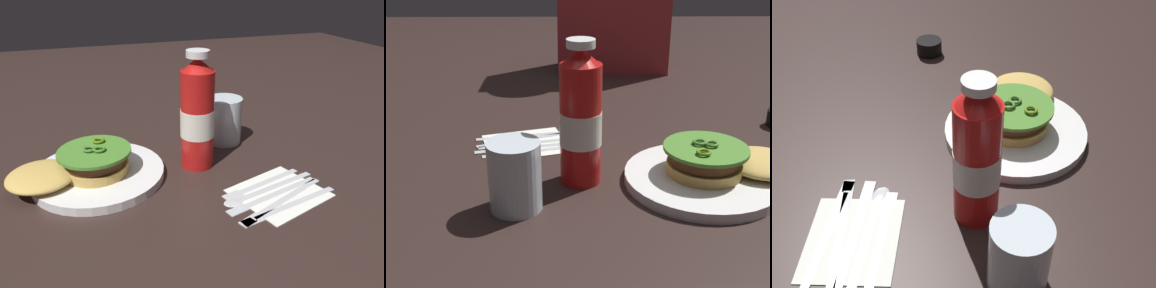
# 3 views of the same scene
# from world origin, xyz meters

# --- Properties ---
(ground_plane) EXTENTS (3.00, 3.00, 0.00)m
(ground_plane) POSITION_xyz_m (0.00, 0.00, 0.00)
(ground_plane) COLOR #2E201D
(dinner_plate) EXTENTS (0.25, 0.25, 0.02)m
(dinner_plate) POSITION_xyz_m (0.04, -0.13, 0.01)
(dinner_plate) COLOR white
(dinner_plate) RESTS_ON ground_plane
(burger_sandwich) EXTENTS (0.23, 0.14, 0.05)m
(burger_sandwich) POSITION_xyz_m (0.08, -0.12, 0.04)
(burger_sandwich) COLOR tan
(burger_sandwich) RESTS_ON dinner_plate
(ketchup_bottle) EXTENTS (0.07, 0.07, 0.23)m
(ketchup_bottle) POSITION_xyz_m (-0.16, -0.11, 0.11)
(ketchup_bottle) COLOR red
(ketchup_bottle) RESTS_ON ground_plane
(water_glass) EXTENTS (0.08, 0.08, 0.11)m
(water_glass) POSITION_xyz_m (-0.25, -0.20, 0.05)
(water_glass) COLOR silver
(water_glass) RESTS_ON ground_plane
(napkin) EXTENTS (0.18, 0.17, 0.00)m
(napkin) POSITION_xyz_m (-0.26, 0.04, 0.00)
(napkin) COLOR white
(napkin) RESTS_ON ground_plane
(fork_utensil) EXTENTS (0.18, 0.06, 0.00)m
(fork_utensil) POSITION_xyz_m (-0.23, 0.01, 0.00)
(fork_utensil) COLOR silver
(fork_utensil) RESTS_ON napkin
(spoon_utensil) EXTENTS (0.20, 0.06, 0.00)m
(spoon_utensil) POSITION_xyz_m (-0.22, 0.03, 0.00)
(spoon_utensil) COLOR silver
(spoon_utensil) RESTS_ON napkin
(table_knife) EXTENTS (0.20, 0.06, 0.00)m
(table_knife) POSITION_xyz_m (-0.23, 0.04, 0.00)
(table_knife) COLOR silver
(table_knife) RESTS_ON napkin
(steak_knife) EXTENTS (0.20, 0.09, 0.00)m
(steak_knife) POSITION_xyz_m (-0.24, 0.07, 0.00)
(steak_knife) COLOR silver
(steak_knife) RESTS_ON napkin
(butter_knife) EXTENTS (0.20, 0.06, 0.00)m
(butter_knife) POSITION_xyz_m (-0.24, 0.08, 0.00)
(butter_knife) COLOR silver
(butter_knife) RESTS_ON napkin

